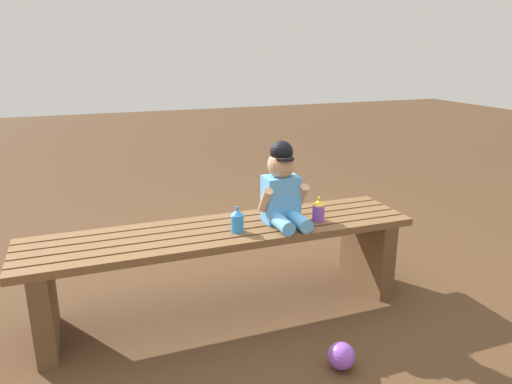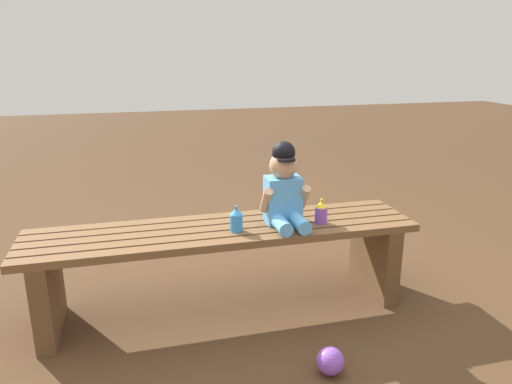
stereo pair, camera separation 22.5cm
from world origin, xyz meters
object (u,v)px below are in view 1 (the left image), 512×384
object	(u,v)px
child_figure	(283,188)
toy_ball	(341,356)
park_bench	(224,254)
sippy_cup_left	(237,220)
sippy_cup_right	(319,210)

from	to	relation	value
child_figure	toy_ball	distance (m)	0.81
park_bench	child_figure	distance (m)	0.43
sippy_cup_left	toy_ball	bearing A→B (deg)	-64.21
sippy_cup_right	toy_ball	world-z (taller)	sippy_cup_right
park_bench	sippy_cup_left	world-z (taller)	sippy_cup_left
park_bench	child_figure	bearing A→B (deg)	-4.25
sippy_cup_right	toy_ball	distance (m)	0.72
sippy_cup_right	park_bench	bearing A→B (deg)	172.18
child_figure	sippy_cup_right	xyz separation A→B (m)	(0.18, -0.04, -0.12)
park_bench	sippy_cup_right	distance (m)	0.52
child_figure	sippy_cup_right	distance (m)	0.22
park_bench	toy_ball	distance (m)	0.73
child_figure	sippy_cup_left	world-z (taller)	child_figure
park_bench	sippy_cup_right	size ratio (longest dim) A/B	15.10
sippy_cup_left	sippy_cup_right	xyz separation A→B (m)	(0.42, 0.00, 0.00)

